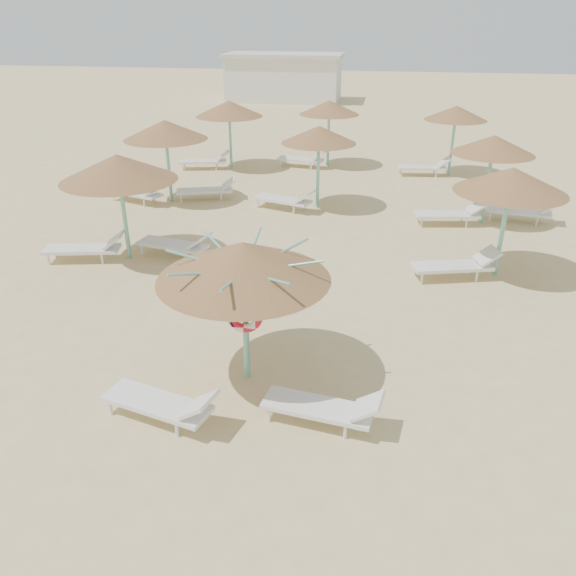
# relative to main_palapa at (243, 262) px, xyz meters

# --- Properties ---
(ground) EXTENTS (120.00, 120.00, 0.00)m
(ground) POSITION_rel_main_palapa_xyz_m (0.35, -0.33, -2.22)
(ground) COLOR #D6C182
(ground) RESTS_ON ground
(main_palapa) EXTENTS (2.85, 2.85, 2.56)m
(main_palapa) POSITION_rel_main_palapa_xyz_m (0.00, 0.00, 0.00)
(main_palapa) COLOR #6EBFB1
(main_palapa) RESTS_ON ground
(lounger_main_a) EXTENTS (1.99, 1.03, 0.70)m
(lounger_main_a) POSITION_rel_main_palapa_xyz_m (-1.00, -1.40, -1.89)
(lounger_main_a) COLOR white
(lounger_main_a) RESTS_ON ground
(lounger_main_b) EXTENTS (1.92, 0.82, 0.67)m
(lounger_main_b) POSITION_rel_main_palapa_xyz_m (1.50, -1.04, -1.90)
(lounger_main_b) COLOR white
(lounger_main_b) RESTS_ON ground
(palapa_field) EXTENTS (19.31, 13.46, 2.72)m
(palapa_field) POSITION_rel_main_palapa_xyz_m (0.85, 9.41, 0.08)
(palapa_field) COLOR #6EBFB1
(palapa_field) RESTS_ON ground
(service_hut) EXTENTS (8.40, 4.40, 3.25)m
(service_hut) POSITION_rel_main_palapa_xyz_m (-5.65, 34.67, -0.58)
(service_hut) COLOR silver
(service_hut) RESTS_ON ground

